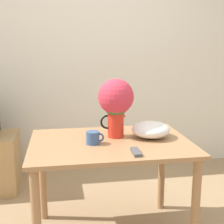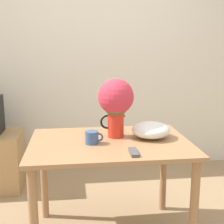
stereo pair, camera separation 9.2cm
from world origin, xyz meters
TOP-DOWN VIEW (x-y plane):
  - wall_back at (0.00, 1.69)m, footprint 8.00×0.05m
  - table at (-0.01, 0.19)m, footprint 1.18×0.84m
  - flower_vase at (0.05, 0.30)m, footprint 0.27×0.27m
  - coffee_mug at (-0.14, 0.15)m, footprint 0.13×0.10m
  - white_bowl at (0.32, 0.25)m, footprint 0.29×0.29m
  - remote_control at (0.12, -0.09)m, footprint 0.06×0.16m

SIDE VIEW (x-z plane):
  - table at x=-0.01m, z-range 0.27..1.06m
  - remote_control at x=0.12m, z-range 0.78..0.80m
  - coffee_mug at x=-0.14m, z-range 0.78..0.88m
  - white_bowl at x=0.32m, z-range 0.78..0.91m
  - flower_vase at x=0.05m, z-range 0.84..1.29m
  - wall_back at x=0.00m, z-range 0.00..2.60m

